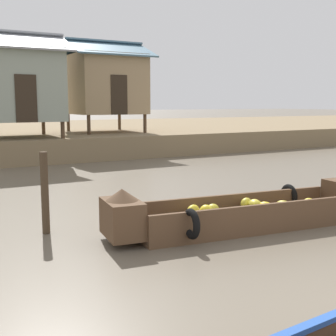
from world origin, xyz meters
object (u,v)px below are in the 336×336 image
banana_boat (246,211)px  stilt_house_mid_left (16,84)px  stilt_house_mid_right (105,83)px  mooring_post (45,193)px

banana_boat → stilt_house_mid_left: size_ratio=1.30×
stilt_house_mid_right → stilt_house_mid_left: bearing=-160.4°
stilt_house_mid_right → mooring_post: 14.49m
banana_boat → stilt_house_mid_right: bearing=78.8°
banana_boat → mooring_post: mooring_post is taller
stilt_house_mid_right → mooring_post: (-6.27, -12.81, -2.59)m
stilt_house_mid_right → mooring_post: stilt_house_mid_right is taller
banana_boat → stilt_house_mid_left: bearing=97.4°
banana_boat → stilt_house_mid_right: stilt_house_mid_right is taller
stilt_house_mid_right → mooring_post: size_ratio=2.93×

